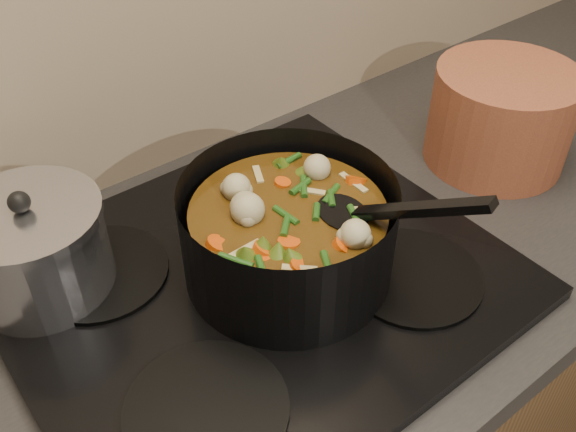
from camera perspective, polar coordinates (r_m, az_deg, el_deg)
stovetop at (r=0.85m, az=-2.81°, el=-5.72°), size 0.62×0.54×0.03m
stockpot at (r=0.81m, az=0.04°, el=-1.64°), size 0.29×0.36×0.20m
saucepan at (r=0.85m, az=-21.54°, el=-2.73°), size 0.18×0.18×0.15m
terracotta_crock at (r=1.10m, az=18.38°, el=8.35°), size 0.23×0.23×0.16m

